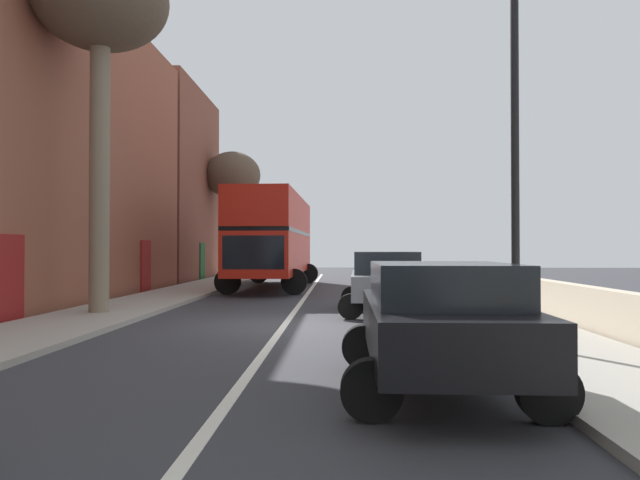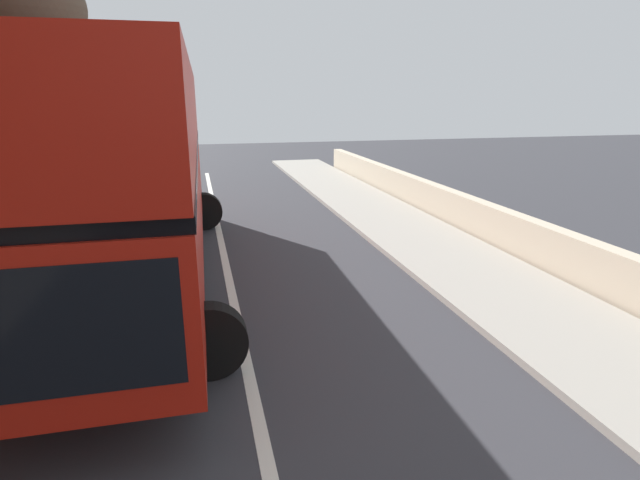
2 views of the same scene
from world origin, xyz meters
name	(u,v)px [view 2 (image 2 of 2)]	position (x,y,z in m)	size (l,w,h in m)	color
double_decker_bus	(128,162)	(-1.70, 12.67, 2.36)	(3.68, 11.31, 4.06)	#B41B0F
street_tree_left_0	(30,12)	(-5.19, 21.50, 6.05)	(3.33, 3.33, 7.48)	#7A6B56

